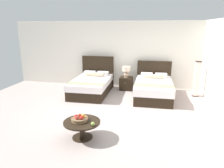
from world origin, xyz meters
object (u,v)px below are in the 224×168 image
bed_near_corner (153,88)px  nightstand (126,84)px  loose_apple (93,124)px  bed_near_window (92,85)px  coffee_table (82,126)px  fruit_bowl (80,119)px  floor_lamp_corner (197,79)px  table_lamp (126,71)px

bed_near_corner → nightstand: size_ratio=4.21×
loose_apple → bed_near_window: bearing=107.0°
coffee_table → fruit_bowl: fruit_bowl is taller
bed_near_corner → loose_apple: size_ratio=25.62×
coffee_table → floor_lamp_corner: size_ratio=0.64×
bed_near_corner → loose_apple: (-1.23, -3.42, 0.12)m
nightstand → loose_apple: bearing=-92.1°
bed_near_corner → floor_lamp_corner: 1.59m
bed_near_corner → nightstand: (-1.07, 0.72, -0.07)m
bed_near_corner → fruit_bowl: bed_near_corner is taller
loose_apple → floor_lamp_corner: 4.71m
bed_near_window → loose_apple: (1.05, -3.42, 0.12)m
table_lamp → fruit_bowl: bearing=-97.3°
bed_near_corner → table_lamp: bed_near_corner is taller
nightstand → bed_near_window: bearing=-149.3°
fruit_bowl → floor_lamp_corner: (3.08, 3.66, 0.18)m
bed_near_corner → nightstand: bed_near_corner is taller
table_lamp → nightstand: bearing=-90.0°
table_lamp → coffee_table: bearing=-96.5°
coffee_table → bed_near_window: bearing=102.9°
bed_near_window → floor_lamp_corner: bed_near_window is taller
bed_near_corner → table_lamp: 1.38m
loose_apple → table_lamp: bearing=87.9°
floor_lamp_corner → nightstand: bearing=173.3°
bed_near_corner → nightstand: 1.30m
bed_near_window → nightstand: size_ratio=4.18×
table_lamp → fruit_bowl: 4.03m
nightstand → loose_apple: 4.15m
nightstand → coffee_table: bearing=-96.5°
bed_near_window → loose_apple: size_ratio=25.45×
loose_apple → floor_lamp_corner: (2.73, 3.84, 0.19)m
coffee_table → floor_lamp_corner: (3.03, 3.68, 0.34)m
coffee_table → loose_apple: (0.30, -0.16, 0.15)m
fruit_bowl → loose_apple: size_ratio=4.59×
bed_near_window → coffee_table: size_ratio=2.58×
nightstand → floor_lamp_corner: bearing=-6.7°
bed_near_window → bed_near_corner: bed_near_window is taller
table_lamp → fruit_bowl: size_ratio=1.13×
bed_near_window → bed_near_corner: bearing=-0.2°
nightstand → fruit_bowl: fruit_bowl is taller
bed_near_corner → coffee_table: (-1.53, -3.26, -0.03)m
bed_near_corner → floor_lamp_corner: (1.50, 0.42, 0.31)m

